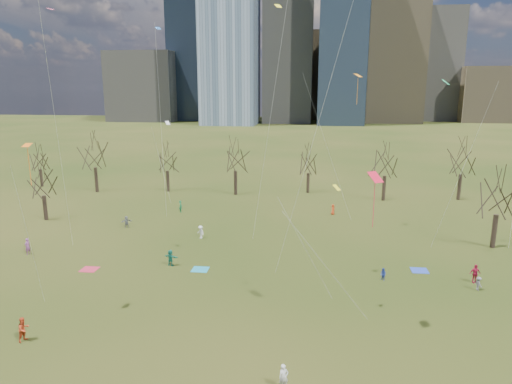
# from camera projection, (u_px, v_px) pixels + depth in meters

# --- Properties ---
(ground) EXTENTS (500.00, 500.00, 0.00)m
(ground) POSITION_uv_depth(u_px,v_px,m) (237.00, 309.00, 36.93)
(ground) COLOR black
(ground) RESTS_ON ground
(downtown_skyline) EXTENTS (212.50, 78.00, 118.00)m
(downtown_skyline) POSITION_uv_depth(u_px,v_px,m) (300.00, 45.00, 232.22)
(downtown_skyline) COLOR slate
(downtown_skyline) RESTS_ON ground
(bare_tree_row) EXTENTS (113.04, 29.80, 9.50)m
(bare_tree_row) POSITION_uv_depth(u_px,v_px,m) (276.00, 162.00, 71.57)
(bare_tree_row) COLOR black
(bare_tree_row) RESTS_ON ground
(blanket_teal) EXTENTS (1.60, 1.50, 0.03)m
(blanket_teal) POSITION_uv_depth(u_px,v_px,m) (200.00, 269.00, 44.91)
(blanket_teal) COLOR teal
(blanket_teal) RESTS_ON ground
(blanket_navy) EXTENTS (1.60, 1.50, 0.03)m
(blanket_navy) POSITION_uv_depth(u_px,v_px,m) (419.00, 270.00, 44.66)
(blanket_navy) COLOR #233EA5
(blanket_navy) RESTS_ON ground
(blanket_crimson) EXTENTS (1.60, 1.50, 0.03)m
(blanket_crimson) POSITION_uv_depth(u_px,v_px,m) (89.00, 269.00, 44.93)
(blanket_crimson) COLOR #B2233D
(blanket_crimson) RESTS_ON ground
(person_1) EXTENTS (0.69, 0.59, 1.61)m
(person_1) POSITION_uv_depth(u_px,v_px,m) (284.00, 377.00, 26.92)
(person_1) COLOR silver
(person_1) RESTS_ON ground
(person_2) EXTENTS (0.91, 1.03, 1.78)m
(person_2) POSITION_uv_depth(u_px,v_px,m) (24.00, 329.00, 32.10)
(person_2) COLOR #B8391A
(person_2) RESTS_ON ground
(person_3) EXTENTS (0.67, 0.91, 1.25)m
(person_3) POSITION_uv_depth(u_px,v_px,m) (479.00, 284.00, 40.21)
(person_3) COLOR slate
(person_3) RESTS_ON ground
(person_5) EXTENTS (1.62, 0.90, 1.67)m
(person_5) POSITION_uv_depth(u_px,v_px,m) (170.00, 258.00, 45.76)
(person_5) COLOR #197360
(person_5) RESTS_ON ground
(person_7) EXTENTS (0.57, 0.73, 1.80)m
(person_7) POSITION_uv_depth(u_px,v_px,m) (27.00, 246.00, 48.85)
(person_7) COLOR #8D4686
(person_7) RESTS_ON ground
(person_8) EXTENTS (0.71, 0.73, 1.19)m
(person_8) POSITION_uv_depth(u_px,v_px,m) (383.00, 274.00, 42.25)
(person_8) COLOR #263DA8
(person_8) RESTS_ON ground
(person_9) EXTENTS (1.15, 1.08, 1.56)m
(person_9) POSITION_uv_depth(u_px,v_px,m) (201.00, 232.00, 54.11)
(person_9) COLOR white
(person_9) RESTS_ON ground
(person_10) EXTENTS (1.11, 0.66, 1.77)m
(person_10) POSITION_uv_depth(u_px,v_px,m) (475.00, 274.00, 41.72)
(person_10) COLOR #AD183C
(person_10) RESTS_ON ground
(person_11) EXTENTS (1.41, 1.12, 1.50)m
(person_11) POSITION_uv_depth(u_px,v_px,m) (127.00, 222.00, 58.32)
(person_11) COLOR slate
(person_11) RESTS_ON ground
(person_12) EXTENTS (0.69, 0.84, 1.47)m
(person_12) POSITION_uv_depth(u_px,v_px,m) (333.00, 209.00, 64.28)
(person_12) COLOR #DE4418
(person_12) RESTS_ON ground
(person_13) EXTENTS (0.68, 0.74, 1.70)m
(person_13) POSITION_uv_depth(u_px,v_px,m) (181.00, 206.00, 65.51)
(person_13) COLOR #1A7543
(person_13) RESTS_ON ground
(kites_airborne) EXTENTS (45.94, 40.44, 34.37)m
(kites_airborne) POSITION_uv_depth(u_px,v_px,m) (291.00, 121.00, 41.06)
(kites_airborne) COLOR orange
(kites_airborne) RESTS_ON ground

